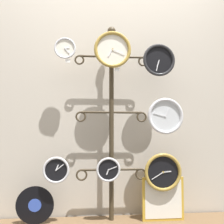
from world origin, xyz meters
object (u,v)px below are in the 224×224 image
(display_stand, at_px, (111,162))
(clock_top_center, at_px, (112,50))
(clock_top_right, at_px, (159,60))
(clock_bottom_right, at_px, (163,172))
(clock_middle_right, at_px, (165,116))
(clock_bottom_left, at_px, (56,170))
(vinyl_record, at_px, (35,205))
(clock_top_left, at_px, (65,48))
(clock_bottom_center, at_px, (108,170))
(picture_frame, at_px, (163,199))

(display_stand, bearing_deg, clock_top_center, -92.35)
(clock_top_right, bearing_deg, clock_bottom_right, -35.13)
(clock_top_right, bearing_deg, clock_middle_right, -23.06)
(clock_top_right, bearing_deg, clock_top_center, -178.26)
(display_stand, distance_m, clock_bottom_left, 0.49)
(clock_bottom_right, bearing_deg, vinyl_record, 177.31)
(vinyl_record, bearing_deg, clock_top_right, -1.99)
(clock_top_left, height_order, clock_bottom_center, clock_top_left)
(display_stand, relative_size, clock_top_left, 9.55)
(clock_top_center, xyz_separation_m, clock_bottom_left, (-0.47, -0.00, -1.04))
(clock_top_left, xyz_separation_m, clock_middle_right, (0.88, -0.03, -0.59))
(display_stand, bearing_deg, vinyl_record, -175.52)
(clock_middle_right, relative_size, picture_frame, 0.85)
(clock_bottom_left, relative_size, clock_bottom_center, 1.07)
(clock_top_left, xyz_separation_m, vinyl_record, (-0.24, 0.03, -1.34))
(vinyl_record, bearing_deg, display_stand, 4.48)
(vinyl_record, xyz_separation_m, picture_frame, (1.10, -0.01, 0.03))
(clock_top_left, distance_m, picture_frame, 1.57)
(clock_middle_right, bearing_deg, clock_bottom_left, 179.65)
(clock_top_center, relative_size, clock_bottom_left, 1.48)
(display_stand, relative_size, picture_frame, 4.80)
(display_stand, height_order, clock_top_left, display_stand)
(clock_top_right, bearing_deg, picture_frame, 39.25)
(clock_top_left, distance_m, clock_bottom_center, 1.11)
(clock_top_left, distance_m, clock_top_center, 0.41)
(clock_middle_right, relative_size, clock_bottom_left, 1.44)
(clock_middle_right, relative_size, clock_bottom_center, 1.54)
(display_stand, height_order, clock_top_center, display_stand)
(clock_middle_right, height_order, clock_bottom_center, clock_middle_right)
(display_stand, xyz_separation_m, clock_top_center, (-0.00, -0.10, 0.99))
(clock_bottom_left, distance_m, vinyl_record, 0.35)
(clock_middle_right, bearing_deg, clock_bottom_right, 167.61)
(picture_frame, bearing_deg, clock_top_left, -178.93)
(clock_bottom_right, distance_m, picture_frame, 0.24)
(clock_top_right, distance_m, vinyl_record, 1.65)
(clock_top_right, relative_size, clock_bottom_center, 1.41)
(vinyl_record, bearing_deg, clock_top_left, -7.01)
(clock_middle_right, distance_m, picture_frame, 0.73)
(display_stand, xyz_separation_m, clock_bottom_center, (-0.04, -0.10, -0.05))
(clock_bottom_left, bearing_deg, clock_middle_right, -0.35)
(clock_bottom_center, bearing_deg, clock_bottom_right, -0.74)
(clock_top_left, xyz_separation_m, clock_top_center, (0.41, -0.02, -0.01))
(clock_top_center, bearing_deg, display_stand, 87.65)
(clock_top_left, height_order, clock_top_center, clock_top_center)
(display_stand, distance_m, clock_top_left, 1.08)
(display_stand, bearing_deg, clock_bottom_right, -13.13)
(clock_top_left, distance_m, clock_top_right, 0.84)
(clock_top_left, bearing_deg, clock_top_center, -2.92)
(clock_top_right, height_order, clock_middle_right, clock_top_right)
(display_stand, height_order, clock_bottom_left, display_stand)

